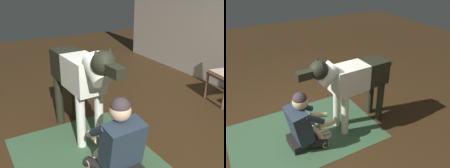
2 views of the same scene
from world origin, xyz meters
The scene contains 3 objects.
person_sitting_on_floor centered at (-0.05, 0.20, 0.35)m, with size 0.66×0.58×0.84m.
large_dog centered at (-0.87, 0.17, 0.81)m, with size 1.59×0.37×1.25m.
hot_dog_on_plate centered at (-0.37, 0.19, 0.03)m, with size 0.23×0.23×0.06m.
Camera 1 is at (1.82, -0.96, 1.87)m, focal length 42.65 mm.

